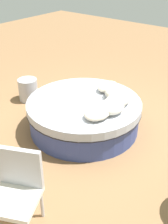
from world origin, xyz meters
TOP-DOWN VIEW (x-y plane):
  - ground_plane at (0.00, 0.00)m, footprint 16.00×16.00m
  - round_bed at (0.00, 0.00)m, footprint 1.99×1.99m
  - throw_pillow_0 at (0.27, 0.49)m, footprint 0.48×0.37m
  - throw_pillow_1 at (0.01, 0.57)m, footprint 0.44×0.40m
  - throw_pillow_2 at (-0.26, 0.52)m, footprint 0.54×0.36m
  - throw_pillow_3 at (-0.46, 0.33)m, footprint 0.44×0.33m
  - throw_pillow_4 at (-0.60, 0.08)m, footprint 0.45×0.32m
  - patio_chair at (2.01, 0.67)m, footprint 0.68×0.69m
  - side_table at (-0.11, -1.61)m, footprint 0.40×0.40m

SIDE VIEW (x-z plane):
  - ground_plane at x=0.00m, z-range 0.00..0.00m
  - side_table at x=-0.11m, z-range 0.00..0.47m
  - round_bed at x=0.00m, z-range 0.01..0.55m
  - patio_chair at x=2.01m, z-range 0.07..1.05m
  - throw_pillow_0 at x=0.27m, z-range 0.55..0.69m
  - throw_pillow_4 at x=-0.60m, z-range 0.55..0.70m
  - throw_pillow_2 at x=-0.26m, z-range 0.55..0.74m
  - throw_pillow_1 at x=0.01m, z-range 0.55..0.74m
  - throw_pillow_3 at x=-0.46m, z-range 0.55..0.75m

